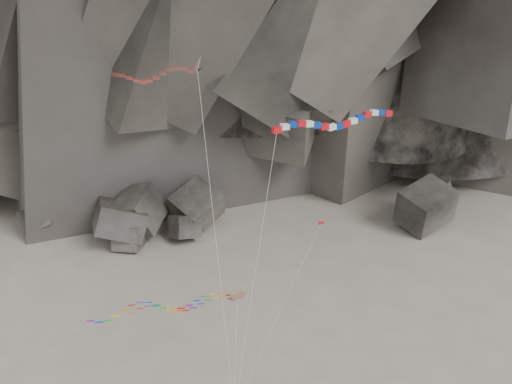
{
  "coord_description": "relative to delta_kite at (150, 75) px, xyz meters",
  "views": [
    {
      "loc": [
        -2.83,
        -47.96,
        40.6
      ],
      "look_at": [
        0.49,
        6.0,
        18.17
      ],
      "focal_mm": 40.0,
      "sensor_mm": 36.0,
      "label": 1
    }
  ],
  "objects": [
    {
      "name": "banner_kite",
      "position": [
        16.63,
        0.22,
        -4.69
      ],
      "size": [
        16.12,
        12.4,
        25.46
      ],
      "rotation": [
        0.0,
        0.0,
        0.4
      ],
      "color": "red",
      "rests_on": "ground"
    },
    {
      "name": "boulder_field",
      "position": [
        6.36,
        30.45,
        -28.62
      ],
      "size": [
        69.61,
        17.33,
        9.37
      ],
      "color": "#47423F",
      "rests_on": "ground"
    },
    {
      "name": "ground",
      "position": [
        9.03,
        -2.58,
        -30.99
      ],
      "size": [
        260.0,
        260.0,
        0.0
      ],
      "primitive_type": "plane",
      "color": "#AB9D8A",
      "rests_on": "ground"
    },
    {
      "name": "parafoil_kite",
      "position": [
        -0.14,
        -4.85,
        -20.76
      ],
      "size": [
        15.17,
        5.69,
        9.75
      ],
      "rotation": [
        0.0,
        0.0,
        0.44
      ],
      "color": "yellow",
      "rests_on": "ground"
    },
    {
      "name": "delta_kite",
      "position": [
        0.0,
        0.0,
        0.0
      ],
      "size": [
        10.62,
        9.82,
        31.19
      ],
      "rotation": [
        0.0,
        0.0,
        0.21
      ],
      "color": "red",
      "rests_on": "ground"
    },
    {
      "name": "pennant_kite",
      "position": [
        13.71,
        -2.66,
        -17.63
      ],
      "size": [
        9.21,
        8.54,
        15.16
      ],
      "rotation": [
        0.0,
        0.0,
        0.28
      ],
      "color": "red",
      "rests_on": "ground"
    }
  ]
}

